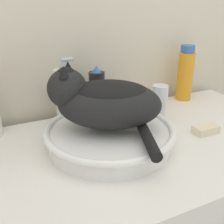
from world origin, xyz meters
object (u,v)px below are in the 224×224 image
object	(u,v)px
soap_bar	(206,129)
hairspray_can_black	(97,93)
cat	(104,100)
soap_pump_bottle	(65,95)
shampoo_bottle_tall	(185,74)
faucet	(158,102)

from	to	relation	value
soap_bar	hairspray_can_black	bearing A→B (deg)	131.74
cat	hairspray_can_black	size ratio (longest dim) A/B	1.99
soap_bar	soap_pump_bottle	bearing A→B (deg)	142.48
shampoo_bottle_tall	soap_pump_bottle	distance (m)	0.50
shampoo_bottle_tall	soap_bar	distance (m)	0.33
faucet	soap_bar	size ratio (longest dim) A/B	1.87
soap_pump_bottle	faucet	bearing A→B (deg)	-29.42
faucet	soap_pump_bottle	bearing A→B (deg)	-46.92
hairspray_can_black	cat	bearing A→B (deg)	-108.26
faucet	hairspray_can_black	world-z (taller)	hairspray_can_black
shampoo_bottle_tall	soap_bar	world-z (taller)	shampoo_bottle_tall
faucet	cat	bearing A→B (deg)	-2.65
hairspray_can_black	faucet	bearing A→B (deg)	-44.63
soap_pump_bottle	hairspray_can_black	distance (m)	0.11
cat	soap_bar	world-z (taller)	cat
shampoo_bottle_tall	soap_bar	xyz separation A→B (m)	(-0.14, -0.28, -0.09)
hairspray_can_black	soap_pump_bottle	bearing A→B (deg)	180.00
shampoo_bottle_tall	soap_pump_bottle	world-z (taller)	shampoo_bottle_tall
shampoo_bottle_tall	soap_bar	bearing A→B (deg)	-116.19
cat	soap_pump_bottle	size ratio (longest dim) A/B	1.66
cat	shampoo_bottle_tall	size ratio (longest dim) A/B	1.63
soap_pump_bottle	hairspray_can_black	xyz separation A→B (m)	(0.11, 0.00, -0.01)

